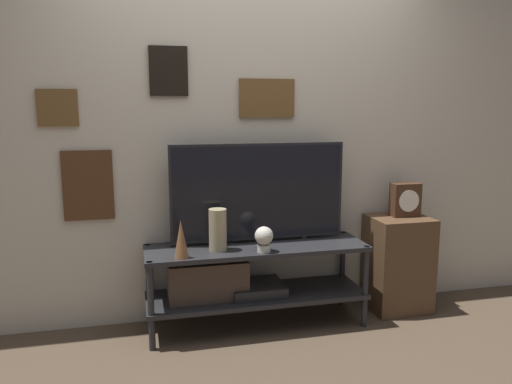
{
  "coord_description": "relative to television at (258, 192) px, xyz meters",
  "views": [
    {
      "loc": [
        -0.77,
        -2.87,
        1.49
      ],
      "look_at": [
        -0.0,
        0.26,
        0.93
      ],
      "focal_mm": 35.0,
      "sensor_mm": 36.0,
      "label": 1
    }
  ],
  "objects": [
    {
      "name": "vase_slim_bronze",
      "position": [
        -0.55,
        -0.25,
        -0.23
      ],
      "size": [
        0.09,
        0.09,
        0.24
      ],
      "color": "brown",
      "rests_on": "media_console"
    },
    {
      "name": "wall_back",
      "position": [
        -0.04,
        0.18,
        0.44
      ],
      "size": [
        6.4,
        0.08,
        2.7
      ],
      "color": "beige",
      "rests_on": "ground_plane"
    },
    {
      "name": "mantel_clock",
      "position": [
        1.09,
        -0.03,
        -0.1
      ],
      "size": [
        0.21,
        0.11,
        0.24
      ],
      "color": "#422819",
      "rests_on": "side_table"
    },
    {
      "name": "side_table",
      "position": [
        1.04,
        -0.06,
        -0.56
      ],
      "size": [
        0.42,
        0.37,
        0.69
      ],
      "color": "#513823",
      "rests_on": "ground_plane"
    },
    {
      "name": "ground_plane",
      "position": [
        -0.04,
        -0.36,
        -0.91
      ],
      "size": [
        12.0,
        12.0,
        0.0
      ],
      "primitive_type": "plane",
      "color": "#4C3D2D"
    },
    {
      "name": "television",
      "position": [
        0.0,
        0.0,
        0.0
      ],
      "size": [
        1.2,
        0.05,
        0.68
      ],
      "color": "black",
      "rests_on": "media_console"
    },
    {
      "name": "media_console",
      "position": [
        -0.17,
        -0.1,
        -0.55
      ],
      "size": [
        1.48,
        0.45,
        0.56
      ],
      "color": "#232326",
      "rests_on": "ground_plane"
    },
    {
      "name": "vase_tall_ceramic",
      "position": [
        -0.31,
        -0.14,
        -0.21
      ],
      "size": [
        0.11,
        0.11,
        0.27
      ],
      "color": "tan",
      "rests_on": "media_console"
    },
    {
      "name": "decorative_bust",
      "position": [
        -0.03,
        -0.25,
        -0.26
      ],
      "size": [
        0.12,
        0.12,
        0.17
      ],
      "color": "beige",
      "rests_on": "media_console"
    }
  ]
}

